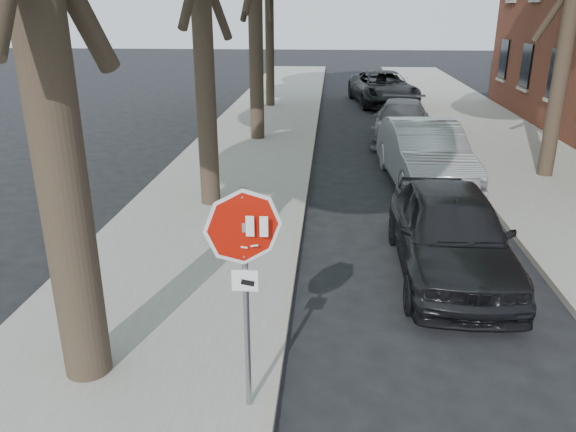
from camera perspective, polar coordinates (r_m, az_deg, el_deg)
name	(u,v)px	position (r m, az deg, el deg)	size (l,w,h in m)	color
ground	(310,415)	(6.84, 2.24, -19.58)	(120.00, 120.00, 0.00)	black
sidewalk_left	(247,153)	(17.97, -4.23, 6.40)	(4.00, 55.00, 0.12)	gray
sidewalk_right	(521,158)	(18.71, 22.60, 5.45)	(4.00, 55.00, 0.12)	gray
curb_left	(311,154)	(17.78, 2.36, 6.31)	(0.12, 55.00, 0.13)	#9E9384
curb_right	(453,157)	(18.17, 16.43, 5.80)	(0.12, 55.00, 0.13)	#9E9384
stop_sign	(245,260)	(5.82, -4.43, -4.48)	(0.76, 0.34, 2.61)	gray
car_a	(450,232)	(10.02, 16.16, -1.58)	(1.84, 4.56, 1.55)	black
car_b	(425,154)	(15.09, 13.70, 6.12)	(1.73, 4.96, 1.64)	#9A9DA2
car_c	(401,121)	(20.20, 11.45, 9.41)	(1.89, 4.65, 1.35)	#4A4A4F
car_d	(383,88)	(27.90, 9.63, 12.70)	(2.60, 5.63, 1.57)	black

